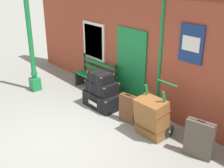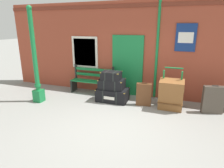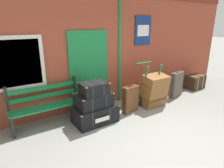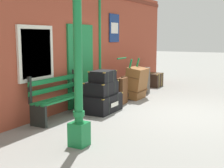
% 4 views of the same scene
% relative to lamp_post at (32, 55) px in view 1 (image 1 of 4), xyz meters
% --- Properties ---
extents(ground_plane, '(60.00, 60.00, 0.00)m').
position_rel_lamp_post_xyz_m(ground_plane, '(2.90, -0.76, -1.13)').
color(ground_plane, gray).
extents(brick_facade, '(10.40, 0.35, 3.20)m').
position_rel_lamp_post_xyz_m(brick_facade, '(2.88, 1.84, 0.47)').
color(brick_facade, '#9E422D').
rests_on(brick_facade, ground).
extents(lamp_post, '(0.28, 0.28, 2.97)m').
position_rel_lamp_post_xyz_m(lamp_post, '(0.00, 0.00, 0.00)').
color(lamp_post, '#197A3D').
rests_on(lamp_post, ground).
extents(platform_bench, '(1.60, 0.43, 1.01)m').
position_rel_lamp_post_xyz_m(platform_bench, '(1.28, 1.40, -0.68)').
color(platform_bench, '#197A3D').
rests_on(platform_bench, ground).
extents(steamer_trunk_base, '(1.02, 0.69, 0.43)m').
position_rel_lamp_post_xyz_m(steamer_trunk_base, '(2.25, 0.89, -0.92)').
color(steamer_trunk_base, black).
rests_on(steamer_trunk_base, ground).
extents(steamer_trunk_middle, '(0.83, 0.58, 0.33)m').
position_rel_lamp_post_xyz_m(steamer_trunk_middle, '(2.23, 0.88, -0.55)').
color(steamer_trunk_middle, black).
rests_on(steamer_trunk_middle, steamer_trunk_base).
extents(steamer_trunk_top, '(0.62, 0.46, 0.27)m').
position_rel_lamp_post_xyz_m(steamer_trunk_top, '(2.22, 0.84, -0.26)').
color(steamer_trunk_top, black).
rests_on(steamer_trunk_top, steamer_trunk_middle).
extents(porters_trolley, '(0.71, 0.66, 1.19)m').
position_rel_lamp_post_xyz_m(porters_trolley, '(4.10, 0.99, -0.86)').
color(porters_trolley, black).
rests_on(porters_trolley, ground).
extents(large_brown_trunk, '(0.70, 0.55, 0.93)m').
position_rel_lamp_post_xyz_m(large_brown_trunk, '(4.10, 0.81, -0.66)').
color(large_brown_trunk, brown).
rests_on(large_brown_trunk, ground).
extents(suitcase_cream, '(0.59, 0.28, 0.84)m').
position_rel_lamp_post_xyz_m(suitcase_cream, '(5.23, 0.96, -0.73)').
color(suitcase_cream, '#51473D').
rests_on(suitcase_cream, ground).
extents(suitcase_oxblood, '(0.48, 0.23, 0.75)m').
position_rel_lamp_post_xyz_m(suitcase_oxblood, '(3.29, 0.85, -0.77)').
color(suitcase_oxblood, brown).
rests_on(suitcase_oxblood, ground).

